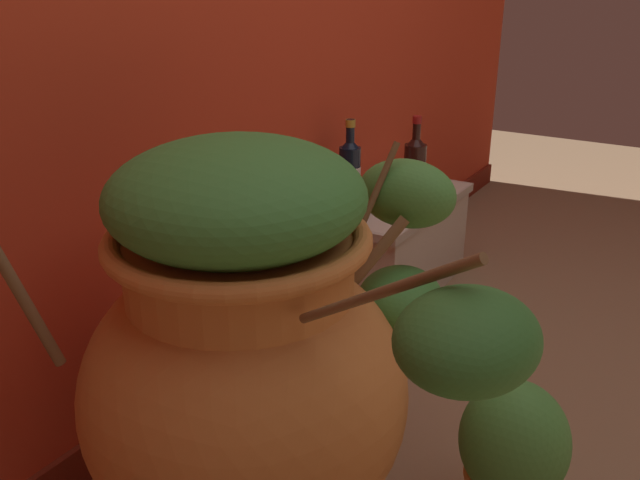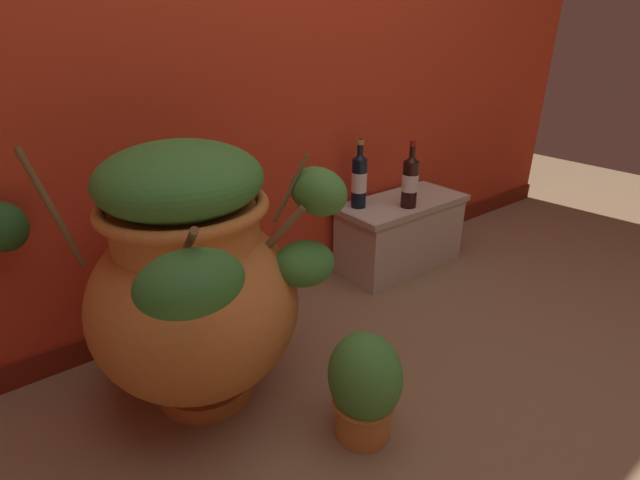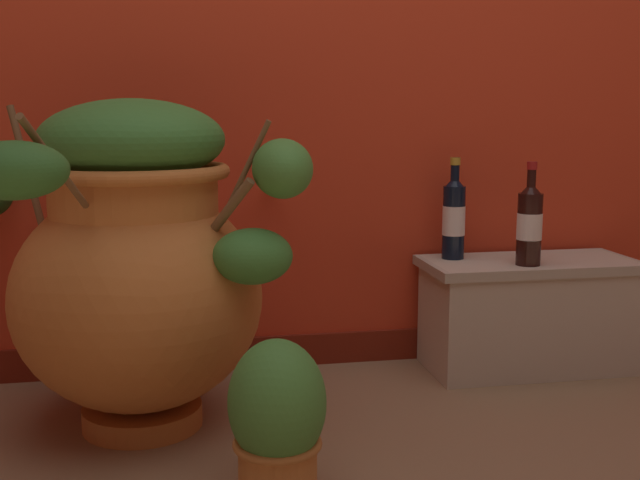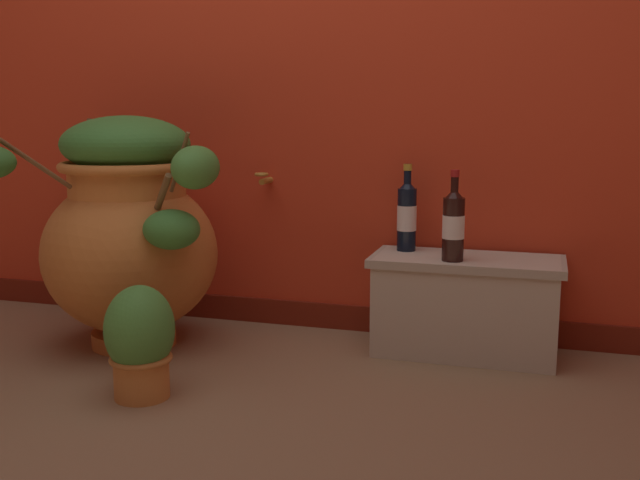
# 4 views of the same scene
# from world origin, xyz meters

# --- Properties ---
(terracotta_urn) EXTENTS (0.91, 1.00, 0.86)m
(terracotta_urn) POSITION_xyz_m (-0.55, 0.66, 0.44)
(terracotta_urn) COLOR #C17033
(terracotta_urn) RESTS_ON ground_plane
(stone_ledge) EXTENTS (0.68, 0.31, 0.36)m
(stone_ledge) POSITION_xyz_m (0.66, 0.93, 0.19)
(stone_ledge) COLOR beige
(stone_ledge) RESTS_ON ground_plane
(wine_bottle_left) EXTENTS (0.08, 0.08, 0.32)m
(wine_bottle_left) POSITION_xyz_m (0.62, 0.85, 0.49)
(wine_bottle_left) COLOR black
(wine_bottle_left) RESTS_ON stone_ledge
(wine_bottle_middle) EXTENTS (0.07, 0.07, 0.32)m
(wine_bottle_middle) POSITION_xyz_m (0.43, 1.00, 0.50)
(wine_bottle_middle) COLOR black
(wine_bottle_middle) RESTS_ON stone_ledge
(potted_shrub) EXTENTS (0.21, 0.23, 0.35)m
(potted_shrub) POSITION_xyz_m (-0.25, 0.21, 0.18)
(potted_shrub) COLOR #CC7F3D
(potted_shrub) RESTS_ON ground_plane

